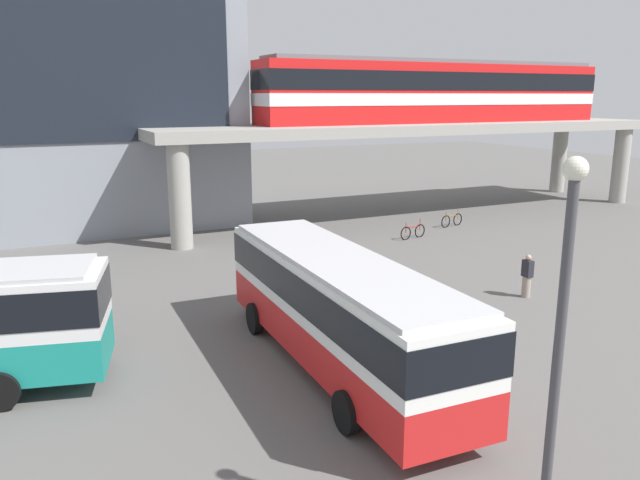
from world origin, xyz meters
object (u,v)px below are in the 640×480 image
at_px(bus_main, 338,301).
at_px(pedestrian_at_kerb, 527,277).
at_px(bicycle_brown, 452,220).
at_px(bicycle_silver, 282,249).
at_px(bicycle_red, 413,232).
at_px(train, 439,91).

distance_m(bus_main, pedestrian_at_kerb, 9.77).
distance_m(bicycle_brown, pedestrian_at_kerb, 13.04).
bearing_deg(bicycle_brown, bicycle_silver, -170.09).
relative_size(bicycle_red, bicycle_brown, 1.00).
bearing_deg(pedestrian_at_kerb, bicycle_brown, 64.51).
xyz_separation_m(bicycle_silver, pedestrian_at_kerb, (5.93, -9.74, 0.42)).
xyz_separation_m(train, bicycle_brown, (-1.96, -4.41, -7.40)).
bearing_deg(bus_main, bicycle_brown, 43.60).
bearing_deg(bicycle_silver, train, 25.46).
bearing_deg(bicycle_silver, bus_main, -105.66).
height_order(bus_main, bicycle_silver, bus_main).
distance_m(bicycle_red, bicycle_brown, 4.17).
distance_m(train, bicycle_red, 11.17).
bearing_deg(bicycle_red, bicycle_brown, 23.04).
bearing_deg(bus_main, bicycle_silver, 74.34).
relative_size(bicycle_red, pedestrian_at_kerb, 1.07).
xyz_separation_m(train, bicycle_silver, (-13.50, -6.43, -7.40)).
distance_m(train, bicycle_brown, 8.83).
bearing_deg(train, bus_main, -132.21).
bearing_deg(train, bicycle_brown, -113.96).
distance_m(bicycle_silver, pedestrian_at_kerb, 11.42).
height_order(train, pedestrian_at_kerb, train).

